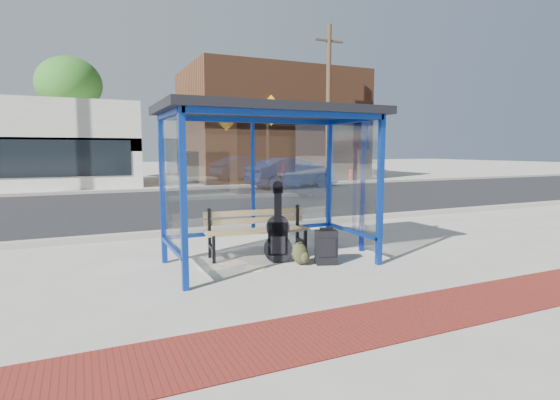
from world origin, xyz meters
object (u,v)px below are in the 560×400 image
bench (257,229)px  backpack (301,254)px  parked_car (292,173)px  fire_hydrant (350,175)px  suitcase (326,247)px  guitar_bag (278,235)px

bench → backpack: bench is taller
parked_car → fire_hydrant: size_ratio=5.83×
suitcase → parked_car: bearing=85.2°
parked_car → backpack: bearing=147.9°
suitcase → backpack: 0.41m
suitcase → guitar_bag: bearing=166.3°
bench → backpack: (0.41, -0.81, -0.30)m
fire_hydrant → suitcase: bearing=-124.9°
guitar_bag → fire_hydrant: guitar_bag is taller
bench → fire_hydrant: 17.05m
bench → backpack: size_ratio=5.13×
fire_hydrant → backpack: bearing=-126.2°
guitar_bag → backpack: bearing=-22.8°
bench → parked_car: size_ratio=0.42×
backpack → fire_hydrant: (10.30, 14.08, 0.23)m
guitar_bag → parked_car: size_ratio=0.28×
backpack → parked_car: bearing=46.0°
fire_hydrant → guitar_bag: bearing=-127.4°
bench → parked_car: bearing=67.0°
suitcase → fire_hydrant: bearing=74.2°
bench → fire_hydrant: bearing=56.9°
parked_car → bench: bearing=144.7°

